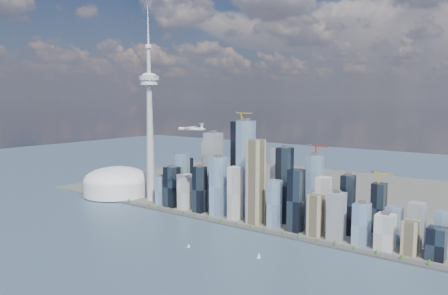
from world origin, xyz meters
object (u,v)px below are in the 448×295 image
Objects in this scene: needle_tower at (150,120)px; sailboat_east at (259,256)px; sailboat_west at (189,246)px; airplane at (191,128)px; dome_stadium at (117,183)px.

needle_tower is 585.72m from sailboat_east.
airplane is at bearing 108.28° from sailboat_west.
sailboat_east is (497.90, -202.88, -232.38)m from needle_tower.
dome_stadium is (-140.00, -10.00, -196.40)m from needle_tower.
airplane is at bearing -22.71° from needle_tower.
airplane reaches higher than dome_stadium.
sailboat_west is at bearing -69.06° from airplane.
airplane reaches higher than sailboat_west.
sailboat_west is at bearing -33.80° from needle_tower.
sailboat_east is at bearing -22.17° from needle_tower.
airplane is 8.29× the size of sailboat_west.
dome_stadium is 439.70m from airplane.
needle_tower is 65.31× the size of sailboat_west.
airplane is at bearing -13.55° from dome_stadium.
dome_stadium is at bearing 134.94° from sailboat_west.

